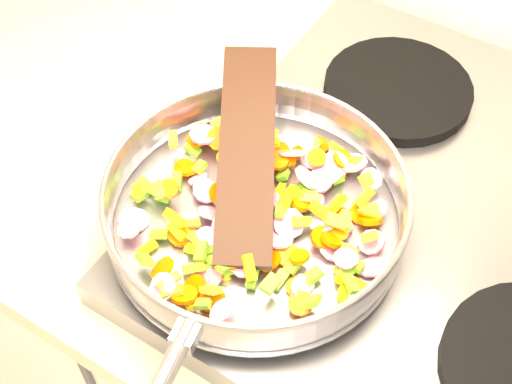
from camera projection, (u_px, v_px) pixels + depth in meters
The scene contains 6 objects.
cooktop at pixel (453, 224), 0.81m from camera, with size 0.60×0.60×0.04m, color #939399.
grate_fl at pixel (286, 241), 0.77m from camera, with size 0.19×0.19×0.02m, color black.
grate_bl at pixel (398, 89), 0.91m from camera, with size 0.19×0.19×0.02m, color black.
saute_pan at pixel (255, 205), 0.75m from camera, with size 0.36×0.53×0.06m.
vegetable_heap at pixel (263, 215), 0.75m from camera, with size 0.29×0.29×0.05m.
wooden_spatula at pixel (247, 151), 0.76m from camera, with size 0.26×0.06×0.01m, color black.
Camera 1 is at (-0.63, 1.14, 1.58)m, focal length 50.00 mm.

